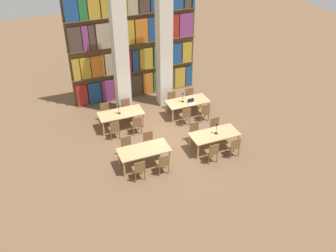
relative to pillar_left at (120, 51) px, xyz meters
name	(u,v)px	position (x,y,z in m)	size (l,w,h in m)	color
ground_plane	(167,137)	(1.03, -2.85, -3.00)	(40.00, 40.00, 0.00)	brown
bookshelf_bank	(134,46)	(1.03, 1.25, -0.35)	(6.26, 0.35, 5.50)	brown
pillar_left	(120,51)	(0.00, 0.00, 0.00)	(0.62, 0.62, 6.00)	silver
pillar_center	(164,45)	(2.06, 0.00, 0.00)	(0.62, 0.62, 6.00)	silver
reading_table_0	(144,151)	(-0.47, -4.26, -2.35)	(1.96, 0.92, 0.73)	tan
chair_0	(139,169)	(-0.92, -5.00, -2.52)	(0.42, 0.40, 0.88)	brown
chair_1	(127,147)	(-0.92, -3.51, -2.52)	(0.42, 0.40, 0.88)	brown
chair_2	(163,163)	(0.00, -5.00, -2.52)	(0.42, 0.40, 0.88)	brown
chair_3	(149,141)	(0.00, -3.51, -2.52)	(0.42, 0.40, 0.88)	brown
reading_table_1	(214,135)	(2.50, -4.34, -2.35)	(1.96, 0.92, 0.73)	tan
chair_4	(212,152)	(2.02, -5.08, -2.52)	(0.42, 0.40, 0.88)	brown
chair_5	(195,132)	(2.02, -3.60, -2.52)	(0.42, 0.40, 0.88)	brown
chair_6	(234,146)	(2.98, -5.08, -2.52)	(0.42, 0.40, 0.88)	brown
chair_7	(216,127)	(2.98, -3.60, -2.52)	(0.42, 0.40, 0.88)	brown
desk_lamp_0	(217,127)	(2.57, -4.34, -1.96)	(0.14, 0.14, 0.47)	black
reading_table_2	(121,114)	(-0.53, -1.35, -2.35)	(1.96, 0.92, 0.73)	tan
chair_8	(114,129)	(-1.04, -2.09, -2.52)	(0.42, 0.40, 0.88)	brown
chair_9	(106,112)	(-1.04, -0.61, -2.52)	(0.42, 0.40, 0.88)	brown
chair_10	(136,124)	(-0.06, -2.09, -2.52)	(0.42, 0.40, 0.88)	brown
chair_11	(126,108)	(-0.06, -0.61, -2.52)	(0.42, 0.40, 0.88)	brown
desk_lamp_1	(119,108)	(-0.60, -1.37, -1.99)	(0.14, 0.14, 0.43)	black
reading_table_3	(188,102)	(2.63, -1.49, -2.35)	(1.96, 0.92, 0.73)	tan
chair_12	(185,115)	(2.18, -2.23, -2.52)	(0.42, 0.40, 0.88)	brown
chair_13	(172,100)	(2.18, -0.75, -2.52)	(0.42, 0.40, 0.88)	brown
chair_14	(204,111)	(3.12, -2.23, -2.52)	(0.42, 0.40, 0.88)	brown
chair_15	(190,97)	(3.12, -0.75, -2.52)	(0.42, 0.40, 0.88)	brown
desk_lamp_2	(183,96)	(2.38, -1.47, -1.96)	(0.14, 0.14, 0.47)	black
laptop	(191,103)	(2.69, -1.76, -2.23)	(0.32, 0.22, 0.21)	silver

